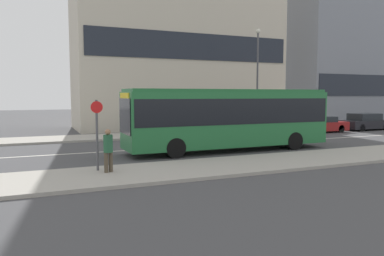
# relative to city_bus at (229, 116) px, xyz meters

# --- Properties ---
(ground_plane) EXTENTS (120.00, 120.00, 0.00)m
(ground_plane) POSITION_rel_city_bus_xyz_m (-3.23, 2.21, -1.87)
(ground_plane) COLOR #444447
(sidewalk_near) EXTENTS (44.00, 3.50, 0.13)m
(sidewalk_near) POSITION_rel_city_bus_xyz_m (-3.23, -4.04, -1.80)
(sidewalk_near) COLOR #A39E93
(sidewalk_near) RESTS_ON ground_plane
(sidewalk_far) EXTENTS (44.00, 3.50, 0.13)m
(sidewalk_far) POSITION_rel_city_bus_xyz_m (-3.23, 8.46, -1.80)
(sidewalk_far) COLOR #A39E93
(sidewalk_far) RESTS_ON ground_plane
(lane_centerline) EXTENTS (41.80, 0.16, 0.01)m
(lane_centerline) POSITION_rel_city_bus_xyz_m (-3.23, 2.21, -1.86)
(lane_centerline) COLOR silver
(lane_centerline) RESTS_ON ground_plane
(apartment_block_right_tower) EXTENTS (13.95, 6.05, 14.36)m
(apartment_block_right_tower) POSITION_rel_city_bus_xyz_m (23.23, 14.70, 5.30)
(apartment_block_right_tower) COLOR gray
(apartment_block_right_tower) RESTS_ON ground_plane
(city_bus) EXTENTS (11.09, 2.46, 3.25)m
(city_bus) POSITION_rel_city_bus_xyz_m (0.00, 0.00, 0.00)
(city_bus) COLOR #236B38
(city_bus) RESTS_ON ground_plane
(parked_car_0) EXTENTS (4.30, 1.84, 1.25)m
(parked_car_0) POSITION_rel_city_bus_xyz_m (11.39, 5.74, -1.26)
(parked_car_0) COLOR maroon
(parked_car_0) RESTS_ON ground_plane
(parked_car_1) EXTENTS (4.27, 1.88, 1.40)m
(parked_car_1) POSITION_rel_city_bus_xyz_m (16.33, 5.81, -1.21)
(parked_car_1) COLOR black
(parked_car_1) RESTS_ON ground_plane
(pedestrian_near_stop) EXTENTS (0.34, 0.34, 1.59)m
(pedestrian_near_stop) POSITION_rel_city_bus_xyz_m (-7.02, -3.66, -0.84)
(pedestrian_near_stop) COLOR #4C4233
(pedestrian_near_stop) RESTS_ON sidewalk_near
(bus_stop_sign) EXTENTS (0.44, 0.12, 2.65)m
(bus_stop_sign) POSITION_rel_city_bus_xyz_m (-7.33, -3.17, -0.19)
(bus_stop_sign) COLOR #4C4C51
(bus_stop_sign) RESTS_ON sidewalk_near
(street_lamp) EXTENTS (0.36, 0.36, 7.89)m
(street_lamp) POSITION_rel_city_bus_xyz_m (6.70, 7.57, 2.99)
(street_lamp) COLOR #4C4C51
(street_lamp) RESTS_ON sidewalk_far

